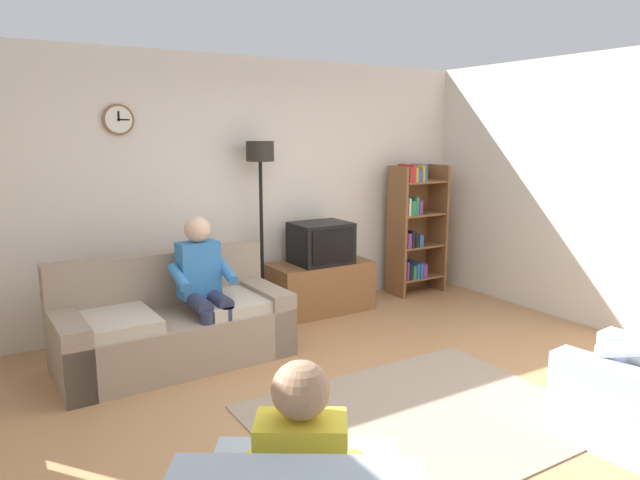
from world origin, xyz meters
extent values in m
plane|color=#B27F51|center=(0.00, 0.00, 0.00)|extent=(12.00, 12.00, 0.00)
cube|color=silver|center=(0.00, 2.66, 1.35)|extent=(6.20, 0.12, 2.70)
cylinder|color=brown|center=(-1.21, 2.58, 2.05)|extent=(0.28, 0.03, 0.28)
cylinder|color=white|center=(-1.21, 2.56, 2.05)|extent=(0.24, 0.01, 0.24)
cube|color=black|center=(-1.21, 2.56, 2.08)|extent=(0.02, 0.01, 0.09)
cube|color=black|center=(-1.17, 2.56, 2.05)|extent=(0.11, 0.01, 0.01)
cube|color=gray|center=(-1.06, 1.65, 0.21)|extent=(1.93, 0.90, 0.42)
cube|color=gray|center=(-1.07, 2.01, 0.66)|extent=(1.91, 0.26, 0.48)
cube|color=gray|center=(-0.22, 1.68, 0.28)|extent=(0.25, 0.85, 0.56)
cube|color=gray|center=(-1.90, 1.62, 0.28)|extent=(0.25, 0.85, 0.56)
cube|color=#BCAD99|center=(-0.56, 1.62, 0.47)|extent=(0.62, 0.70, 0.10)
cube|color=#BCAD99|center=(-1.56, 1.58, 0.47)|extent=(0.62, 0.70, 0.10)
cube|color=brown|center=(0.74, 2.25, 0.27)|extent=(1.10, 0.56, 0.55)
cube|color=black|center=(0.74, 2.51, 0.30)|extent=(1.10, 0.04, 0.03)
cube|color=black|center=(0.74, 2.23, 0.77)|extent=(0.60, 0.48, 0.44)
cube|color=black|center=(0.74, 1.98, 0.77)|extent=(0.50, 0.01, 0.36)
cube|color=brown|center=(1.83, 2.30, 0.78)|extent=(0.04, 0.36, 1.55)
cube|color=brown|center=(2.47, 2.30, 0.78)|extent=(0.04, 0.36, 1.55)
cube|color=brown|center=(2.15, 2.47, 0.78)|extent=(0.64, 0.02, 1.55)
cube|color=brown|center=(2.15, 2.30, 0.19)|extent=(0.60, 0.34, 0.02)
cube|color=#72338C|center=(1.90, 2.28, 0.32)|extent=(0.03, 0.28, 0.22)
cube|color=black|center=(1.94, 2.28, 0.29)|extent=(0.04, 0.28, 0.18)
cube|color=#267F4C|center=(2.00, 2.28, 0.29)|extent=(0.05, 0.28, 0.16)
cube|color=#2D59A5|center=(2.06, 2.28, 0.30)|extent=(0.04, 0.28, 0.18)
cube|color=#2D59A5|center=(2.11, 2.28, 0.30)|extent=(0.04, 0.28, 0.18)
cube|color=#72338C|center=(2.16, 2.28, 0.29)|extent=(0.06, 0.28, 0.17)
cube|color=brown|center=(2.15, 2.30, 0.58)|extent=(0.60, 0.34, 0.02)
cube|color=#72338C|center=(1.91, 2.28, 0.68)|extent=(0.05, 0.28, 0.18)
cube|color=black|center=(1.96, 2.28, 0.70)|extent=(0.04, 0.28, 0.20)
cube|color=black|center=(2.02, 2.28, 0.68)|extent=(0.05, 0.28, 0.17)
cube|color=#2D59A5|center=(2.09, 2.28, 0.67)|extent=(0.06, 0.28, 0.15)
cube|color=brown|center=(2.15, 2.30, 0.97)|extent=(0.60, 0.34, 0.02)
cube|color=silver|center=(1.90, 2.28, 1.08)|extent=(0.03, 0.28, 0.20)
cube|color=#267F4C|center=(1.95, 2.28, 1.07)|extent=(0.06, 0.28, 0.17)
cube|color=#267F4C|center=(2.01, 2.28, 1.08)|extent=(0.04, 0.28, 0.21)
cube|color=#72338C|center=(2.06, 2.28, 1.07)|extent=(0.05, 0.28, 0.17)
cube|color=brown|center=(2.15, 2.30, 1.36)|extent=(0.60, 0.34, 0.02)
cube|color=red|center=(1.90, 2.28, 1.46)|extent=(0.04, 0.28, 0.18)
cube|color=red|center=(1.94, 2.28, 1.47)|extent=(0.04, 0.28, 0.20)
cube|color=gold|center=(1.99, 2.28, 1.45)|extent=(0.03, 0.28, 0.17)
cube|color=#2D59A5|center=(2.03, 2.28, 1.44)|extent=(0.05, 0.28, 0.15)
cube|color=gold|center=(2.09, 2.28, 1.46)|extent=(0.03, 0.28, 0.19)
cube|color=#2D59A5|center=(2.12, 2.28, 1.47)|extent=(0.03, 0.28, 0.20)
cylinder|color=black|center=(0.09, 2.35, 0.01)|extent=(0.28, 0.28, 0.03)
cylinder|color=black|center=(0.09, 2.35, 0.85)|extent=(0.04, 0.04, 1.70)
cylinder|color=black|center=(0.09, 2.35, 1.75)|extent=(0.28, 0.28, 0.20)
cube|color=#9EADBC|center=(0.78, -1.12, 0.28)|extent=(0.28, 0.82, 0.56)
cube|color=gray|center=(0.09, -0.17, 0.01)|extent=(2.20, 1.70, 0.01)
cube|color=#3372B2|center=(-0.82, 1.70, 0.78)|extent=(0.35, 0.21, 0.48)
sphere|color=#D8AD8C|center=(-0.82, 1.69, 1.13)|extent=(0.22, 0.22, 0.22)
cylinder|color=#2D334C|center=(-0.72, 1.51, 0.54)|extent=(0.14, 0.38, 0.13)
cylinder|color=#2D334C|center=(-0.90, 1.51, 0.54)|extent=(0.14, 0.38, 0.13)
cylinder|color=#2D334C|center=(-0.72, 1.32, 0.26)|extent=(0.11, 0.11, 0.52)
cylinder|color=#2D334C|center=(-0.90, 1.32, 0.26)|extent=(0.11, 0.11, 0.52)
cylinder|color=#3372B2|center=(-0.61, 1.61, 0.76)|extent=(0.10, 0.33, 0.20)
cylinder|color=#3372B2|center=(-1.03, 1.59, 0.76)|extent=(0.10, 0.33, 0.20)
cube|color=yellow|center=(-1.47, -1.23, 0.66)|extent=(0.39, 0.35, 0.48)
sphere|color=#A37A5B|center=(-1.46, -1.22, 1.01)|extent=(0.22, 0.22, 0.22)
cylinder|color=yellow|center=(-1.59, -1.03, 0.64)|extent=(0.25, 0.33, 0.20)
cylinder|color=yellow|center=(-1.23, -1.26, 0.64)|extent=(0.25, 0.33, 0.20)
cylinder|color=#2D334C|center=(0.98, -0.98, 0.42)|extent=(0.17, 0.39, 0.13)
cylinder|color=#2D334C|center=(1.16, -0.96, 0.42)|extent=(0.17, 0.39, 0.13)
cylinder|color=#2D334C|center=(0.96, -0.79, 0.20)|extent=(0.12, 0.12, 0.40)
cylinder|color=#2D334C|center=(1.14, -0.77, 0.20)|extent=(0.12, 0.12, 0.40)
cylinder|color=silver|center=(0.87, -1.08, 0.64)|extent=(0.12, 0.34, 0.20)
camera|label=1|loc=(-2.42, -2.93, 1.94)|focal=32.21mm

